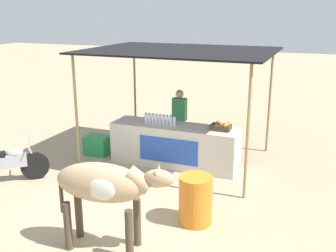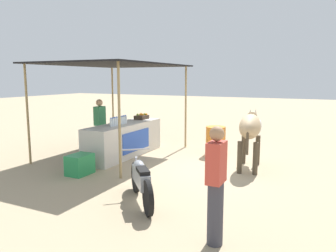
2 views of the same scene
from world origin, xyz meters
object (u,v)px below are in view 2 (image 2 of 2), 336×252
passerby_on_street (216,185)px  cooler_box (80,164)px  water_barrel (216,141)px  cow (250,128)px  motorcycle_parked (141,180)px  stall_counter (125,140)px  fruit_crate (142,117)px  vendor_behind_counter (100,126)px

passerby_on_street → cooler_box: bearing=65.8°
water_barrel → cow: cow is taller
cooler_box → motorcycle_parked: (-0.87, -2.20, 0.19)m
stall_counter → cooler_box: (-2.06, -0.10, -0.24)m
fruit_crate → motorcycle_parked: (-4.01, -2.35, -0.61)m
cooler_box → cow: bearing=-56.3°
cow → passerby_on_street: bearing=-174.2°
cooler_box → passerby_on_street: bearing=-114.2°
water_barrel → motorcycle_parked: (-4.22, 0.07, 0.00)m
vendor_behind_counter → cow: vendor_behind_counter is taller
motorcycle_parked → fruit_crate: bearing=30.4°
fruit_crate → passerby_on_street: size_ratio=0.27×
fruit_crate → vendor_behind_counter: (-1.25, 0.70, -0.18)m
stall_counter → cooler_box: stall_counter is taller
cooler_box → cow: size_ratio=0.32×
fruit_crate → passerby_on_street: bearing=-140.4°
fruit_crate → passerby_on_street: passerby_on_street is taller
fruit_crate → vendor_behind_counter: 1.44m
water_barrel → motorcycle_parked: bearing=179.1°
water_barrel → passerby_on_street: (-5.10, -1.64, 0.43)m
cow → cooler_box: bearing=123.7°
vendor_behind_counter → passerby_on_street: bearing=-127.5°
fruit_crate → stall_counter: bearing=-177.2°
stall_counter → motorcycle_parked: 3.72m
fruit_crate → cooler_box: bearing=-177.3°
cooler_box → passerby_on_street: size_ratio=0.36×
water_barrel → motorcycle_parked: motorcycle_parked is taller
cooler_box → cow: cow is taller
fruit_crate → cooler_box: 3.25m
stall_counter → passerby_on_street: 5.54m
water_barrel → cow: bearing=-129.8°
stall_counter → water_barrel: stall_counter is taller
vendor_behind_counter → cooler_box: bearing=-155.9°
water_barrel → stall_counter: bearing=118.6°
fruit_crate → cooler_box: (-3.15, -0.15, -0.79)m
cooler_box → motorcycle_parked: bearing=-111.5°
stall_counter → cow: 3.64m
fruit_crate → cow: size_ratio=0.24×
fruit_crate → water_barrel: 2.50m
stall_counter → cow: bearing=-85.7°
vendor_behind_counter → fruit_crate: bearing=-29.2°
fruit_crate → cow: bearing=-102.6°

